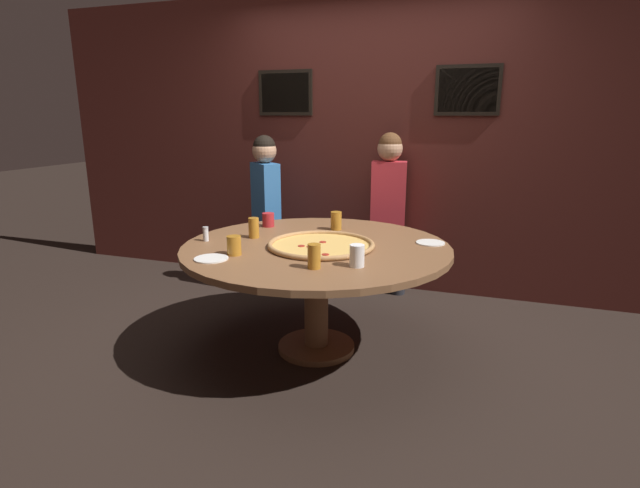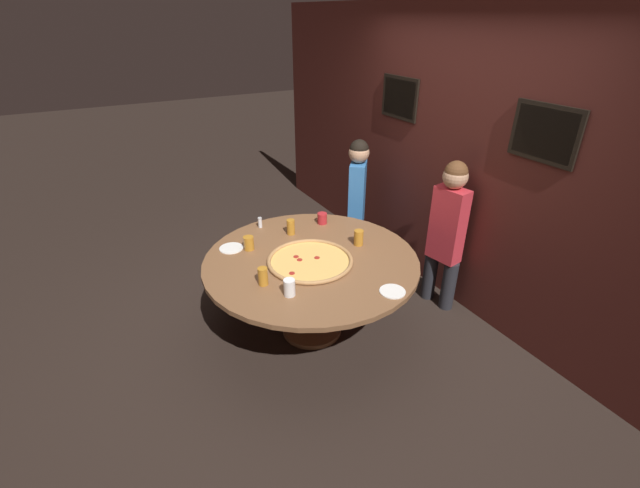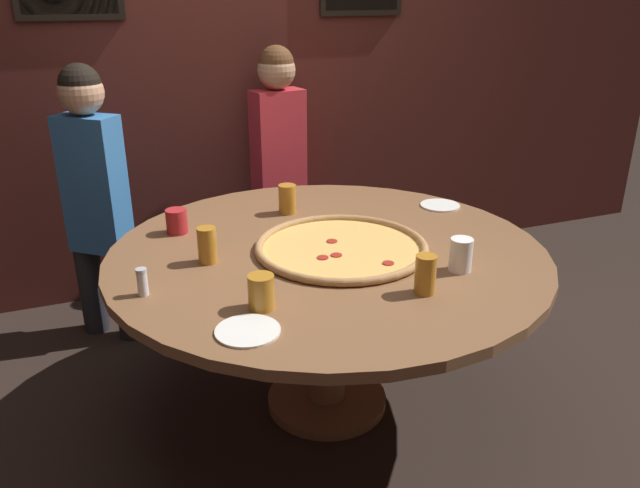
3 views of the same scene
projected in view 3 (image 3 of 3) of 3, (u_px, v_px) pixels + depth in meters
ground_plane at (327, 402)px, 2.76m from camera, size 24.00×24.00×0.00m
back_wall at (229, 64)px, 3.53m from camera, size 6.40×0.08×2.60m
dining_table at (327, 275)px, 2.52m from camera, size 1.74×1.74×0.74m
giant_pizza at (341, 247)px, 2.46m from camera, size 0.69×0.69×0.03m
drink_cup_far_right at (287, 199)px, 2.85m from camera, size 0.08×0.08×0.13m
drink_cup_by_shaker at (261, 292)px, 2.00m from camera, size 0.09×0.09×0.12m
drink_cup_near_right at (207, 245)px, 2.33m from camera, size 0.07×0.07×0.14m
drink_cup_far_left at (425, 274)px, 2.10m from camera, size 0.07×0.07×0.14m
drink_cup_beside_pizza at (461, 255)px, 2.27m from camera, size 0.08×0.08×0.13m
drink_cup_front_edge at (177, 221)px, 2.62m from camera, size 0.09×0.09×0.10m
white_plate_far_back at (440, 205)px, 2.96m from camera, size 0.19×0.19×0.01m
white_plate_beside_cup at (248, 331)px, 1.88m from camera, size 0.20×0.20×0.01m
condiment_shaker at (142, 282)px, 2.09m from camera, size 0.04×0.04×0.10m
diner_side_left at (279, 155)px, 3.61m from camera, size 0.37×0.21×1.42m
diner_far_left at (95, 191)px, 3.03m from camera, size 0.35×0.32×1.39m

